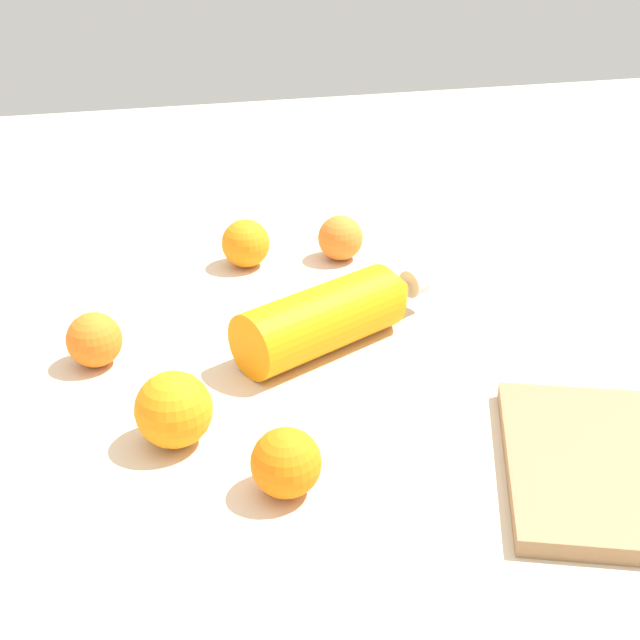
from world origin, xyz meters
TOP-DOWN VIEW (x-y plane):
  - ground_plane at (0.00, 0.00)m, footprint 2.40×2.40m
  - water_bottle at (-0.04, 0.01)m, footprint 0.18×0.27m
  - orange_0 at (-0.06, -0.26)m, footprint 0.06×0.06m
  - orange_1 at (-0.27, 0.08)m, footprint 0.06×0.06m
  - orange_2 at (-0.28, -0.05)m, footprint 0.07×0.07m
  - orange_3 at (0.12, -0.19)m, footprint 0.08×0.08m
  - orange_4 at (0.22, -0.10)m, footprint 0.06×0.06m
  - cutting_board at (0.26, 0.19)m, footprint 0.29×0.24m

SIDE VIEW (x-z plane):
  - ground_plane at x=0.00m, z-range 0.00..0.00m
  - cutting_board at x=0.26m, z-range 0.00..0.02m
  - orange_0 at x=-0.06m, z-range 0.00..0.06m
  - orange_1 at x=-0.27m, z-range 0.00..0.06m
  - orange_4 at x=0.22m, z-range 0.00..0.06m
  - orange_2 at x=-0.28m, z-range 0.00..0.07m
  - orange_3 at x=0.12m, z-range 0.00..0.08m
  - water_bottle at x=-0.04m, z-range 0.00..0.08m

